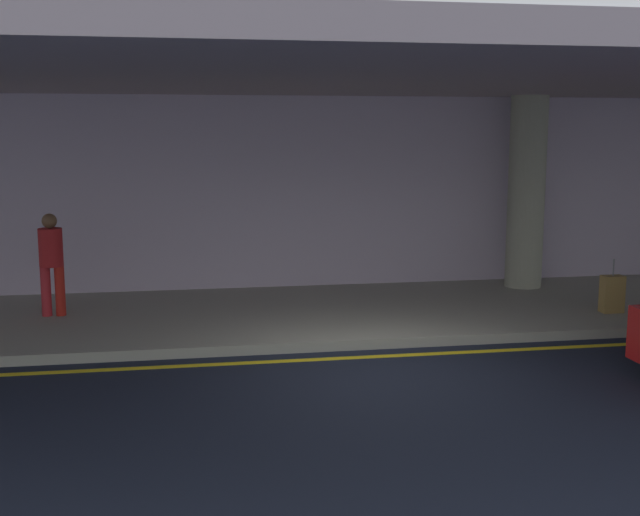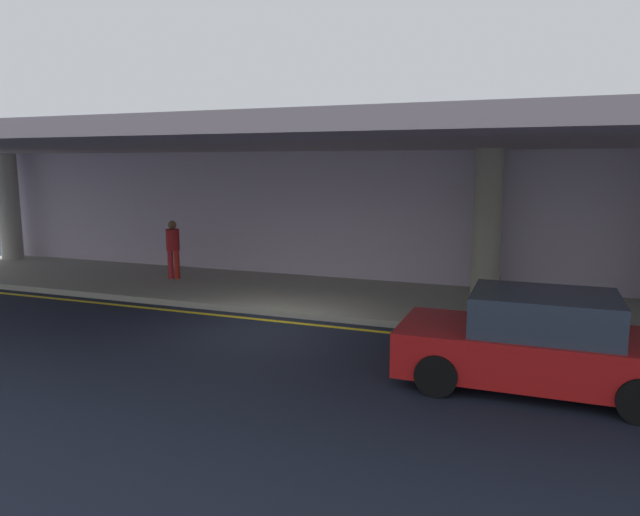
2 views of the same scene
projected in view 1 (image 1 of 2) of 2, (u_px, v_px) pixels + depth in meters
ground_plane at (378, 370)px, 10.58m from camera, size 60.00×60.00×0.00m
sidewalk at (334, 313)px, 13.59m from camera, size 26.00×4.20×0.15m
lane_stripe_yellow at (367, 357)px, 11.20m from camera, size 26.00×0.14×0.01m
support_column_left_mid at (526, 193)px, 15.25m from camera, size 0.70×0.70×3.65m
ceiling_overhang at (341, 79)px, 12.49m from camera, size 28.00×13.20×0.30m
terminal_back_wall at (313, 195)px, 15.49m from camera, size 26.00×0.30×3.80m
traveler_with_luggage at (51, 258)px, 12.92m from camera, size 0.38×0.38×1.68m
suitcase_upright_primary at (612, 294)px, 13.26m from camera, size 0.36×0.22×0.90m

